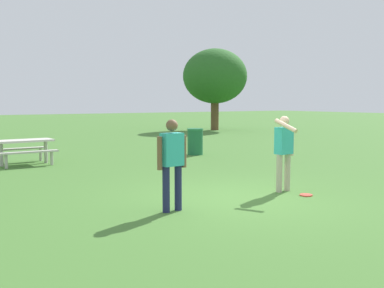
{
  "coord_description": "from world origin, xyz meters",
  "views": [
    {
      "loc": [
        -5.6,
        -7.01,
        1.96
      ],
      "look_at": [
        -0.18,
        1.37,
        1.0
      ],
      "focal_mm": 41.92,
      "sensor_mm": 36.0,
      "label": 1
    }
  ],
  "objects_px": {
    "person_thrower": "(284,148)",
    "person_catcher": "(172,159)",
    "tree_far_right": "(215,77)",
    "frisbee": "(306,195)",
    "trash_can_beside_table": "(195,142)",
    "picnic_table_near": "(24,146)"
  },
  "relations": [
    {
      "from": "person_catcher",
      "to": "trash_can_beside_table",
      "type": "relative_size",
      "value": 1.71
    },
    {
      "from": "picnic_table_near",
      "to": "frisbee",
      "type": "bearing_deg",
      "value": -64.09
    },
    {
      "from": "frisbee",
      "to": "picnic_table_near",
      "type": "height_order",
      "value": "picnic_table_near"
    },
    {
      "from": "trash_can_beside_table",
      "to": "frisbee",
      "type": "bearing_deg",
      "value": -105.35
    },
    {
      "from": "frisbee",
      "to": "picnic_table_near",
      "type": "relative_size",
      "value": 0.15
    },
    {
      "from": "person_thrower",
      "to": "frisbee",
      "type": "relative_size",
      "value": 6.19
    },
    {
      "from": "person_thrower",
      "to": "tree_far_right",
      "type": "relative_size",
      "value": 0.3
    },
    {
      "from": "person_thrower",
      "to": "picnic_table_near",
      "type": "bearing_deg",
      "value": 117.1
    },
    {
      "from": "person_thrower",
      "to": "frisbee",
      "type": "distance_m",
      "value": 1.11
    },
    {
      "from": "frisbee",
      "to": "person_catcher",
      "type": "bearing_deg",
      "value": 172.95
    },
    {
      "from": "tree_far_right",
      "to": "frisbee",
      "type": "bearing_deg",
      "value": -120.64
    },
    {
      "from": "person_thrower",
      "to": "person_catcher",
      "type": "distance_m",
      "value": 2.93
    },
    {
      "from": "tree_far_right",
      "to": "trash_can_beside_table",
      "type": "bearing_deg",
      "value": -128.74
    },
    {
      "from": "frisbee",
      "to": "picnic_table_near",
      "type": "bearing_deg",
      "value": 115.91
    },
    {
      "from": "person_thrower",
      "to": "person_catcher",
      "type": "relative_size",
      "value": 1.0
    },
    {
      "from": "person_catcher",
      "to": "tree_far_right",
      "type": "distance_m",
      "value": 22.63
    },
    {
      "from": "tree_far_right",
      "to": "person_thrower",
      "type": "bearing_deg",
      "value": -121.66
    },
    {
      "from": "frisbee",
      "to": "tree_far_right",
      "type": "xyz_separation_m",
      "value": [
        10.75,
        18.14,
        3.58
      ]
    },
    {
      "from": "trash_can_beside_table",
      "to": "person_thrower",
      "type": "bearing_deg",
      "value": -107.28
    },
    {
      "from": "trash_can_beside_table",
      "to": "picnic_table_near",
      "type": "bearing_deg",
      "value": 172.85
    },
    {
      "from": "trash_can_beside_table",
      "to": "tree_far_right",
      "type": "relative_size",
      "value": 0.18
    },
    {
      "from": "person_catcher",
      "to": "picnic_table_near",
      "type": "distance_m",
      "value": 7.64
    }
  ]
}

